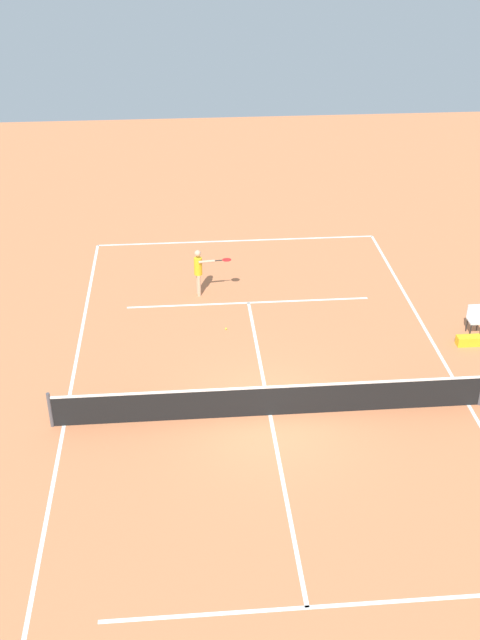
% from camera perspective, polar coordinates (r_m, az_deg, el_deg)
% --- Properties ---
extents(ground_plane, '(60.00, 60.00, 0.00)m').
position_cam_1_polar(ground_plane, '(21.03, 2.26, -7.10)').
color(ground_plane, '#D37A4C').
extents(court_lines, '(11.24, 23.33, 0.01)m').
position_cam_1_polar(court_lines, '(21.03, 2.26, -7.09)').
color(court_lines, white).
rests_on(court_lines, ground).
extents(tennis_net, '(11.84, 0.10, 1.07)m').
position_cam_1_polar(tennis_net, '(20.73, 2.29, -6.01)').
color(tennis_net, '#4C4C51').
rests_on(tennis_net, ground).
extents(player_serving, '(1.30, 0.46, 1.71)m').
position_cam_1_polar(player_serving, '(26.47, -3.03, 3.86)').
color(player_serving, '#D8A884').
rests_on(player_serving, ground).
extents(tennis_ball, '(0.07, 0.07, 0.07)m').
position_cam_1_polar(tennis_ball, '(24.78, -1.06, -0.65)').
color(tennis_ball, '#CCE033').
rests_on(tennis_ball, ground).
extents(courtside_chair_mid, '(0.44, 0.46, 0.95)m').
position_cam_1_polar(courtside_chair_mid, '(25.50, 17.12, 0.14)').
color(courtside_chair_mid, '#262626').
rests_on(courtside_chair_mid, ground).
extents(equipment_bag, '(0.76, 0.32, 0.30)m').
position_cam_1_polar(equipment_bag, '(24.98, 16.71, -1.48)').
color(equipment_bag, yellow).
rests_on(equipment_bag, ground).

